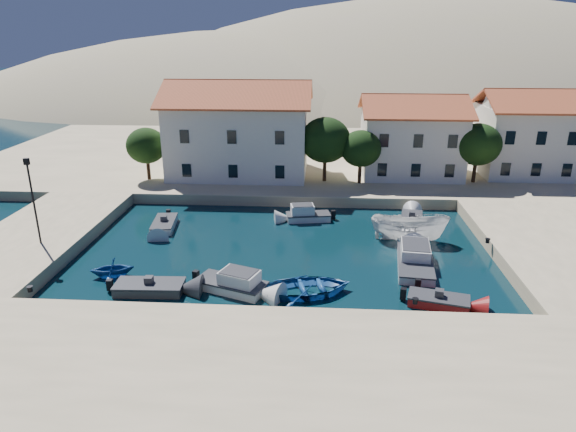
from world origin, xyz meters
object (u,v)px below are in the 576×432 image
object	(u,v)px
building_left	(239,127)
building_mid	(411,134)
rowboat_south	(308,293)
boat_east	(408,240)
building_right	(526,131)
cabin_cruiser_east	(415,261)
cabin_cruiser_south	(231,283)
lamppost	(32,193)

from	to	relation	value
building_left	building_mid	distance (m)	18.04
rowboat_south	boat_east	world-z (taller)	boat_east
building_right	cabin_cruiser_east	size ratio (longest dim) A/B	1.58
building_left	rowboat_south	bearing A→B (deg)	-72.06
building_right	cabin_cruiser_south	world-z (taller)	building_right
building_mid	building_left	bearing A→B (deg)	-176.82
rowboat_south	building_right	bearing A→B (deg)	-54.59
building_mid	building_right	xyz separation A→B (m)	(12.00, 1.00, 0.25)
cabin_cruiser_south	boat_east	xyz separation A→B (m)	(12.45, 8.94, -0.48)
building_left	boat_east	distance (m)	22.71
building_left	boat_east	bearing A→B (deg)	-44.89
building_left	boat_east	xyz separation A→B (m)	(15.53, -15.47, -5.94)
building_mid	lamppost	bearing A→B (deg)	-144.55
building_mid	rowboat_south	bearing A→B (deg)	-111.46
building_right	cabin_cruiser_east	world-z (taller)	building_right
building_mid	rowboat_south	world-z (taller)	building_mid
rowboat_south	cabin_cruiser_east	size ratio (longest dim) A/B	0.90
building_right	rowboat_south	xyz separation A→B (m)	(-22.05, -26.56, -5.47)
building_right	rowboat_south	size ratio (longest dim) A/B	1.76
cabin_cruiser_east	boat_east	distance (m)	4.95
building_mid	cabin_cruiser_south	xyz separation A→B (m)	(-14.91, -25.41, -4.75)
cabin_cruiser_east	boat_east	size ratio (longest dim) A/B	1.01
rowboat_south	cabin_cruiser_east	distance (m)	8.38
lamppost	cabin_cruiser_east	size ratio (longest dim) A/B	1.04
cabin_cruiser_east	cabin_cruiser_south	bearing A→B (deg)	115.11
cabin_cruiser_south	lamppost	bearing A→B (deg)	-175.77
lamppost	cabin_cruiser_south	distance (m)	15.83
building_left	building_right	distance (m)	30.07
cabin_cruiser_south	cabin_cruiser_east	distance (m)	12.76
rowboat_south	cabin_cruiser_east	world-z (taller)	cabin_cruiser_east
cabin_cruiser_east	lamppost	bearing A→B (deg)	95.91
cabin_cruiser_south	cabin_cruiser_east	world-z (taller)	same
building_mid	building_right	bearing A→B (deg)	4.76
rowboat_south	building_left	bearing A→B (deg)	3.05
cabin_cruiser_south	cabin_cruiser_east	bearing A→B (deg)	39.42
lamppost	boat_east	bearing A→B (deg)	9.51
lamppost	cabin_cruiser_east	distance (m)	27.04
lamppost	building_mid	bearing A→B (deg)	35.45
cabin_cruiser_east	boat_east	bearing A→B (deg)	2.84
boat_east	rowboat_south	bearing A→B (deg)	145.21
rowboat_south	boat_east	size ratio (longest dim) A/B	0.91
lamppost	rowboat_south	bearing A→B (deg)	-13.20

